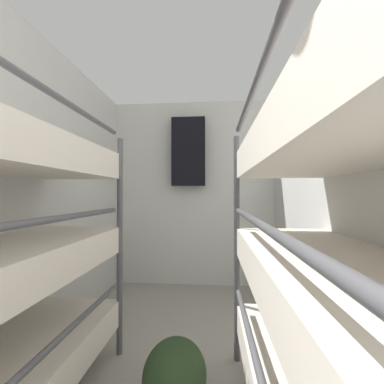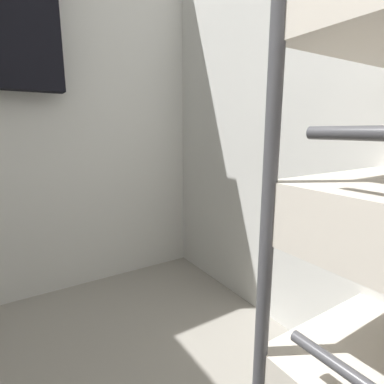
% 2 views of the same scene
% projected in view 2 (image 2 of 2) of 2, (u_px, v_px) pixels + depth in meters
% --- Properties ---
extents(wall_back, '(2.28, 0.06, 2.49)m').
position_uv_depth(wall_back, '(33.00, 110.00, 1.89)').
color(wall_back, silver).
rests_on(wall_back, ground_plane).
extents(hanging_coat, '(0.44, 0.12, 0.90)m').
position_uv_depth(hanging_coat, '(14.00, 4.00, 1.62)').
color(hanging_coat, black).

